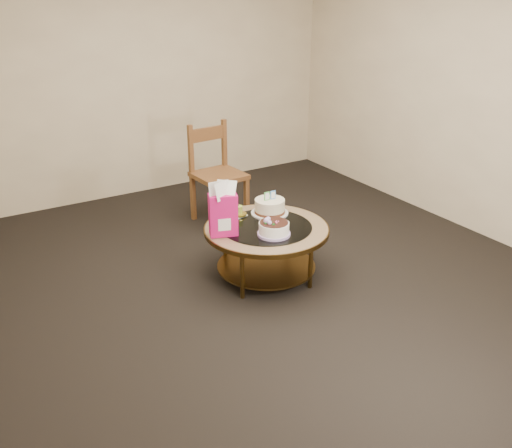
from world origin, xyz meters
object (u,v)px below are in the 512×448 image
dining_chair (217,173)px  cream_cake (270,207)px  gift_bag (223,209)px  decorated_cake (274,229)px  coffee_table (266,235)px

dining_chair → cream_cake: bearing=-97.3°
gift_bag → dining_chair: dining_chair is taller
decorated_cake → dining_chair: bearing=79.8°
coffee_table → cream_cake: size_ratio=3.21×
cream_cake → gift_bag: bearing=-160.5°
decorated_cake → dining_chair: size_ratio=0.26×
coffee_table → dining_chair: (0.22, 1.28, 0.13)m
dining_chair → gift_bag: bearing=-119.9°
coffee_table → gift_bag: bearing=173.4°
decorated_cake → gift_bag: bearing=147.1°
coffee_table → decorated_cake: 0.22m
decorated_cake → dining_chair: (0.26, 1.45, -0.00)m
decorated_cake → gift_bag: size_ratio=0.60×
cream_cake → decorated_cake: bearing=-116.3°
cream_cake → dining_chair: size_ratio=0.32×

